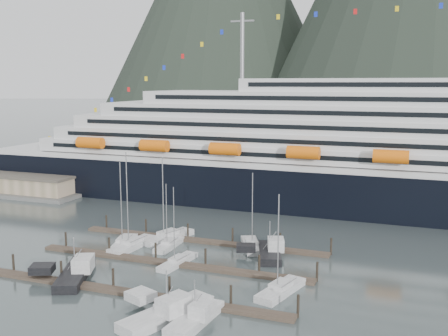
{
  "coord_description": "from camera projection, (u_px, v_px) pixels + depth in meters",
  "views": [
    {
      "loc": [
        32.03,
        -70.52,
        29.25
      ],
      "look_at": [
        -2.5,
        22.0,
        13.21
      ],
      "focal_mm": 42.0,
      "sensor_mm": 36.0,
      "label": 1
    }
  ],
  "objects": [
    {
      "name": "dock_near",
      "position": [
        128.0,
        292.0,
        73.41
      ],
      "size": [
        48.18,
        2.28,
        3.2
      ],
      "color": "#3F3128",
      "rests_on": "ground"
    },
    {
      "name": "sailboat_c",
      "position": [
        169.0,
        245.0,
        94.29
      ],
      "size": [
        2.73,
        8.82,
        12.21
      ],
      "rotation": [
        0.0,
        0.0,
        1.61
      ],
      "color": "#B3B3B3",
      "rests_on": "ground"
    },
    {
      "name": "dock_mid",
      "position": [
        170.0,
        263.0,
        85.43
      ],
      "size": [
        48.18,
        2.28,
        3.2
      ],
      "color": "#3F3128",
      "rests_on": "ground"
    },
    {
      "name": "ground",
      "position": [
        189.0,
        274.0,
        80.96
      ],
      "size": [
        1600.0,
        1600.0,
        0.0
      ],
      "primitive_type": "plane",
      "color": "#4F5D5D",
      "rests_on": "ground"
    },
    {
      "name": "sailboat_d",
      "position": [
        178.0,
        262.0,
        85.39
      ],
      "size": [
        3.32,
        9.56,
        13.39
      ],
      "rotation": [
        0.0,
        0.0,
        1.45
      ],
      "color": "#B3B3B3",
      "rests_on": "ground"
    },
    {
      "name": "trawler_e",
      "position": [
        269.0,
        252.0,
        89.12
      ],
      "size": [
        9.01,
        11.1,
        6.84
      ],
      "rotation": [
        0.0,
        0.0,
        1.89
      ],
      "color": "black",
      "rests_on": "ground"
    },
    {
      "name": "sailboat_e",
      "position": [
        168.0,
        237.0,
        98.88
      ],
      "size": [
        6.45,
        11.76,
        16.42
      ],
      "rotation": [
        0.0,
        0.0,
        1.25
      ],
      "color": "#B3B3B3",
      "rests_on": "ground"
    },
    {
      "name": "cruise_ship",
      "position": [
        408.0,
        159.0,
        119.47
      ],
      "size": [
        210.0,
        30.4,
        50.3
      ],
      "color": "black",
      "rests_on": "ground"
    },
    {
      "name": "sailboat_b",
      "position": [
        132.0,
        245.0,
        94.03
      ],
      "size": [
        4.18,
        11.34,
        17.97
      ],
      "rotation": [
        0.0,
        0.0,
        1.45
      ],
      "color": "#B3B3B3",
      "rests_on": "ground"
    },
    {
      "name": "dock_far",
      "position": [
        201.0,
        240.0,
        97.46
      ],
      "size": [
        48.18,
        2.28,
        3.2
      ],
      "color": "#3F3128",
      "rests_on": "ground"
    },
    {
      "name": "warehouse",
      "position": [
        13.0,
        182.0,
        144.29
      ],
      "size": [
        46.0,
        20.0,
        5.8
      ],
      "color": "#595956",
      "rests_on": "ground"
    },
    {
      "name": "trawler_d",
      "position": [
        194.0,
        317.0,
        64.42
      ],
      "size": [
        7.83,
        10.56,
        6.1
      ],
      "rotation": [
        0.0,
        0.0,
        1.48
      ],
      "color": "#B3B3B3",
      "rests_on": "ground"
    },
    {
      "name": "sailboat_f",
      "position": [
        251.0,
        246.0,
        93.77
      ],
      "size": [
        6.48,
        9.68,
        14.34
      ],
      "rotation": [
        0.0,
        0.0,
        2.01
      ],
      "color": "#B3B3B3",
      "rests_on": "ground"
    },
    {
      "name": "sailboat_h",
      "position": [
        281.0,
        290.0,
        73.55
      ],
      "size": [
        5.31,
        10.33,
        14.96
      ],
      "rotation": [
        0.0,
        0.0,
        1.31
      ],
      "color": "#B3B3B3",
      "rests_on": "ground"
    },
    {
      "name": "trawler_a",
      "position": [
        74.0,
        273.0,
        79.24
      ],
      "size": [
        10.77,
        13.26,
        7.08
      ],
      "rotation": [
        0.0,
        0.0,
        1.97
      ],
      "color": "black",
      "rests_on": "ground"
    },
    {
      "name": "trawler_c",
      "position": [
        166.0,
        311.0,
        65.78
      ],
      "size": [
        11.02,
        13.94,
        6.94
      ],
      "rotation": [
        0.0,
        0.0,
        1.19
      ],
      "color": "#B3B3B3",
      "rests_on": "ground"
    },
    {
      "name": "sailboat_a",
      "position": [
        124.0,
        244.0,
        94.95
      ],
      "size": [
        5.19,
        9.93,
        16.08
      ],
      "rotation": [
        0.0,
        0.0,
        1.84
      ],
      "color": "#B3B3B3",
      "rests_on": "ground"
    }
  ]
}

